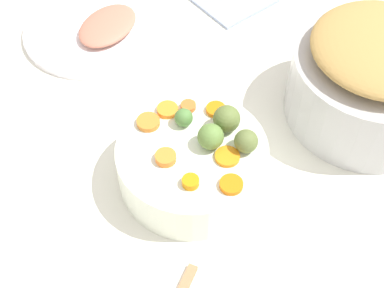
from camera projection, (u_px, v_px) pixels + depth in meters
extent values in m
cube|color=white|center=(212.00, 176.00, 0.88)|extent=(2.40, 2.40, 0.02)
cylinder|color=white|center=(192.00, 163.00, 0.84)|extent=(0.23, 0.23, 0.08)
cylinder|color=#B7B8B9|center=(370.00, 87.00, 0.91)|extent=(0.27, 0.27, 0.12)
cylinder|color=orange|center=(148.00, 122.00, 0.84)|extent=(0.05, 0.05, 0.01)
cylinder|color=orange|center=(227.00, 157.00, 0.80)|extent=(0.05, 0.05, 0.01)
cylinder|color=orange|center=(168.00, 110.00, 0.85)|extent=(0.04, 0.04, 0.01)
cylinder|color=orange|center=(191.00, 182.00, 0.76)|extent=(0.03, 0.03, 0.01)
cylinder|color=orange|center=(188.00, 106.00, 0.86)|extent=(0.03, 0.03, 0.01)
cylinder|color=orange|center=(166.00, 157.00, 0.79)|extent=(0.04, 0.04, 0.01)
cylinder|color=orange|center=(231.00, 185.00, 0.76)|extent=(0.05, 0.05, 0.01)
cylinder|color=orange|center=(216.00, 109.00, 0.85)|extent=(0.04, 0.04, 0.01)
sphere|color=#5F7039|center=(246.00, 141.00, 0.79)|extent=(0.04, 0.04, 0.04)
sphere|color=#4F803C|center=(184.00, 118.00, 0.83)|extent=(0.03, 0.03, 0.03)
sphere|color=#5E7237|center=(227.00, 119.00, 0.82)|extent=(0.04, 0.04, 0.04)
sphere|color=olive|center=(209.00, 135.00, 0.80)|extent=(0.04, 0.04, 0.04)
cylinder|color=white|center=(91.00, 31.00, 1.08)|extent=(0.27, 0.27, 0.01)
ellipsoid|color=#C2755D|center=(108.00, 25.00, 1.06)|extent=(0.17, 0.15, 0.02)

